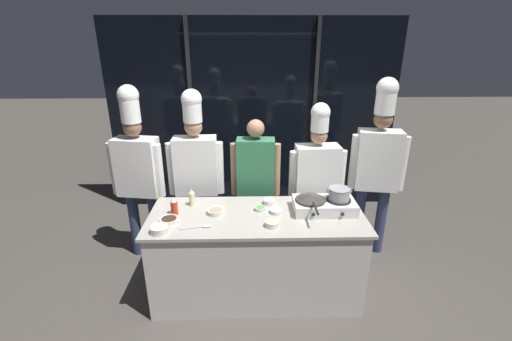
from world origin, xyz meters
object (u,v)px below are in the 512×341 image
Objects in this scene: stock_pot at (339,193)px; prep_bowl_noodles at (159,229)px; portable_stove at (324,205)px; prep_bowl_chicken at (269,201)px; prep_bowl_ginger at (272,223)px; chef_sous at (196,166)px; serving_spoon_slotted at (203,226)px; squeeze_bottle_chili at (174,206)px; chef_head at (137,166)px; chef_pastry at (378,159)px; prep_bowl_mushrooms at (216,211)px; person_guest at (256,177)px; prep_bowl_scallions at (260,208)px; prep_bowl_rice at (276,211)px; chef_line at (316,175)px; squeeze_bottle_oil at (192,198)px; prep_bowl_soy_glaze at (169,220)px; frying_pan at (311,197)px.

stock_pot reaches higher than prep_bowl_noodles.
prep_bowl_chicken is at bearing 163.07° from portable_stove.
prep_bowl_ginger is 1.23m from chef_sous.
prep_bowl_noodles is 0.37m from serving_spoon_slotted.
squeeze_bottle_chili is 0.09× the size of chef_head.
stock_pot is 0.82× the size of serving_spoon_slotted.
prep_bowl_ginger reaches higher than serving_spoon_slotted.
portable_stove is 4.74× the size of prep_bowl_ginger.
portable_stove is at bearing 50.77° from chef_pastry.
prep_bowl_ginger is (-0.65, -0.28, -0.15)m from stock_pot.
serving_spoon_slotted is at bearing -179.97° from prep_bowl_ginger.
prep_bowl_mushrooms is at bearing 70.11° from serving_spoon_slotted.
prep_bowl_noodles is (-0.97, -0.07, 0.00)m from prep_bowl_ginger.
stock_pot is 0.14× the size of person_guest.
squeeze_bottle_chili is at bearing 78.30° from chef_sous.
portable_stove is at bearing -2.68° from prep_bowl_scallions.
squeeze_bottle_chili is 0.39m from serving_spoon_slotted.
chef_pastry is (1.32, 0.61, 0.28)m from prep_bowl_scallions.
person_guest is at bearing 39.09° from squeeze_bottle_chili.
chef_pastry is (1.75, 0.66, 0.27)m from prep_bowl_mushrooms.
person_guest is (0.77, 0.63, 0.03)m from squeeze_bottle_chili.
prep_bowl_noodles is at bearing -175.56° from prep_bowl_ginger.
prep_bowl_noodles is (-1.02, -0.32, 0.01)m from prep_bowl_rice.
portable_stove is 0.30× the size of chef_sous.
chef_line reaches higher than prep_bowl_chicken.
chef_head reaches higher than prep_bowl_scallions.
squeeze_bottle_oil is 0.09× the size of chef_sous.
prep_bowl_soy_glaze is at bearing 46.91° from person_guest.
prep_bowl_rice is 0.06× the size of chef_sous.
squeeze_bottle_oil is at bearing 172.59° from frying_pan.
serving_spoon_slotted is 1.00m from person_guest.
prep_bowl_noodles is 1.79m from chef_line.
chef_pastry is (1.17, 0.66, 0.28)m from prep_bowl_rice.
frying_pan is at bearing 7.50° from prep_bowl_soy_glaze.
prep_bowl_mushrooms is 1.23m from chef_line.
prep_bowl_scallions is 0.60m from serving_spoon_slotted.
prep_bowl_scallions is at bearing 33.77° from chef_pastry.
frying_pan is 0.31× the size of person_guest.
prep_bowl_mushrooms is (-1.17, -0.03, -0.16)m from stock_pot.
prep_bowl_chicken is (-0.65, 0.16, -0.15)m from stock_pot.
chef_sous is at bearing 92.35° from squeeze_bottle_oil.
squeeze_bottle_oil is 0.87m from prep_bowl_ginger.
frying_pan is 0.62m from chef_line.
prep_bowl_scallions is 0.87× the size of prep_bowl_rice.
prep_bowl_scallions is 1.48m from chef_pastry.
squeeze_bottle_oil is at bearing 90.28° from chef_sous.
stock_pot is at bearing 97.41° from chef_line.
stock_pot is 1.57m from chef_sous.
chef_sous reaches higher than prep_bowl_chicken.
chef_sous is at bearing -168.18° from chef_head.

